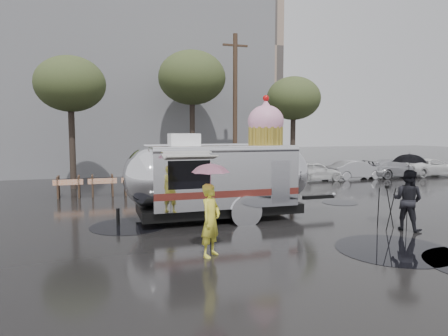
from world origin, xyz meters
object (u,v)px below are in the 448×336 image
object	(u,v)px
person_right	(408,200)
tripod	(387,204)
person_left	(211,220)
airstream_trailer	(221,174)

from	to	relation	value
person_right	tripod	size ratio (longest dim) A/B	1.36
person_left	person_right	world-z (taller)	person_right
person_left	person_right	size ratio (longest dim) A/B	0.95
airstream_trailer	person_left	xyz separation A→B (m)	(-1.53, -4.04, -0.66)
person_left	tripod	size ratio (longest dim) A/B	1.29
person_left	person_right	bearing A→B (deg)	-37.17
person_left	tripod	world-z (taller)	person_left
airstream_trailer	person_right	bearing A→B (deg)	-34.22
person_right	tripod	world-z (taller)	person_right
person_right	tripod	distance (m)	0.62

